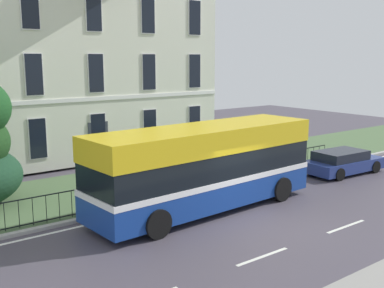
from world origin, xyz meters
The scene contains 6 objects.
ground_plane centered at (0.00, 1.19, -0.01)m, with size 60.00×56.00×0.18m.
georgian_townhouse centered at (-0.53, 15.97, 5.80)m, with size 16.12×9.18×11.32m.
iron_verge_railing centered at (-0.53, 4.40, 0.62)m, with size 19.08×0.04×0.97m.
single_decker_bus centered at (-0.64, 2.53, 1.65)m, with size 9.37×3.01×3.13m.
parked_hatchback_00 centered at (8.21, 2.73, 0.57)m, with size 4.30×2.10×1.15m.
litter_bin centered at (-2.39, 4.89, 0.68)m, with size 0.55×0.55×1.12m.
Camera 1 is at (-11.26, -10.58, 5.62)m, focal length 43.93 mm.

